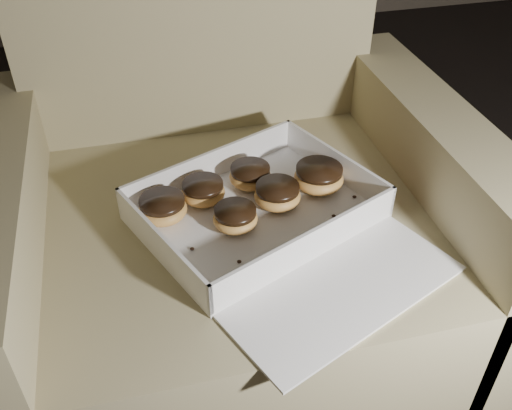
% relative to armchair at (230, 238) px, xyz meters
% --- Properties ---
extents(armchair, '(0.86, 0.73, 0.90)m').
position_rel_armchair_xyz_m(armchair, '(0.00, 0.00, 0.00)').
color(armchair, tan).
rests_on(armchair, floor).
extents(bakery_box, '(0.50, 0.54, 0.06)m').
position_rel_armchair_xyz_m(bakery_box, '(0.05, -0.13, 0.13)').
color(bakery_box, white).
rests_on(bakery_box, armchair).
extents(donut_a, '(0.08, 0.08, 0.04)m').
position_rel_armchair_xyz_m(donut_a, '(0.04, -0.01, 0.15)').
color(donut_a, '#BE8D42').
rests_on(donut_a, bakery_box).
extents(donut_b, '(0.08, 0.08, 0.04)m').
position_rel_armchair_xyz_m(donut_b, '(0.07, -0.08, 0.15)').
color(donut_b, '#BE8D42').
rests_on(donut_b, bakery_box).
extents(donut_c, '(0.08, 0.08, 0.04)m').
position_rel_armchair_xyz_m(donut_c, '(-0.12, -0.07, 0.15)').
color(donut_c, '#BE8D42').
rests_on(donut_c, bakery_box).
extents(donut_d, '(0.07, 0.07, 0.04)m').
position_rel_armchair_xyz_m(donut_d, '(-0.01, -0.12, 0.15)').
color(donut_d, '#BE8D42').
rests_on(donut_d, bakery_box).
extents(donut_e, '(0.09, 0.09, 0.04)m').
position_rel_armchair_xyz_m(donut_e, '(0.15, -0.05, 0.15)').
color(donut_e, '#BE8D42').
rests_on(donut_e, bakery_box).
extents(donut_f, '(0.08, 0.08, 0.04)m').
position_rel_armchair_xyz_m(donut_f, '(-0.05, -0.04, 0.15)').
color(donut_f, '#BE8D42').
rests_on(donut_f, bakery_box).
extents(crumb_a, '(0.01, 0.01, 0.00)m').
position_rel_armchair_xyz_m(crumb_a, '(0.15, -0.13, 0.13)').
color(crumb_a, black).
rests_on(crumb_a, bakery_box).
extents(crumb_b, '(0.01, 0.01, 0.00)m').
position_rel_armchair_xyz_m(crumb_b, '(0.14, -0.17, 0.13)').
color(crumb_b, black).
rests_on(crumb_b, bakery_box).
extents(crumb_c, '(0.01, 0.01, 0.00)m').
position_rel_armchair_xyz_m(crumb_c, '(-0.09, -0.16, 0.13)').
color(crumb_c, black).
rests_on(crumb_c, bakery_box).
extents(crumb_d, '(0.01, 0.01, 0.00)m').
position_rel_armchair_xyz_m(crumb_d, '(-0.02, -0.20, 0.13)').
color(crumb_d, black).
rests_on(crumb_d, bakery_box).
extents(crumb_e, '(0.01, 0.01, 0.00)m').
position_rel_armchair_xyz_m(crumb_e, '(0.21, -0.09, 0.13)').
color(crumb_e, black).
rests_on(crumb_e, bakery_box).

